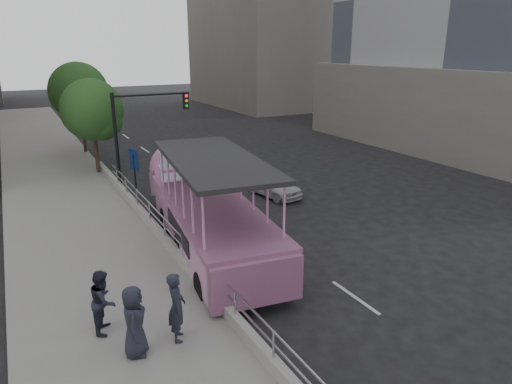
{
  "coord_description": "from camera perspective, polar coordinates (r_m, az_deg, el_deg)",
  "views": [
    {
      "loc": [
        -7.63,
        -11.48,
        7.42
      ],
      "look_at": [
        -0.02,
        2.57,
        2.3
      ],
      "focal_mm": 32.0,
      "sensor_mm": 36.0,
      "label": 1
    }
  ],
  "objects": [
    {
      "name": "pedestrian_near",
      "position": [
        11.89,
        -9.89,
        -13.96
      ],
      "size": [
        0.62,
        0.77,
        1.84
      ],
      "primitive_type": "imported",
      "rotation": [
        0.0,
        0.0,
        1.28
      ],
      "color": "#232533",
      "rests_on": "sidewalk"
    },
    {
      "name": "pedestrian_far",
      "position": [
        11.59,
        -14.97,
        -15.36
      ],
      "size": [
        0.84,
        1.03,
        1.81
      ],
      "primitive_type": "imported",
      "rotation": [
        0.0,
        0.0,
        1.22
      ],
      "color": "#232533",
      "rests_on": "sidewalk"
    },
    {
      "name": "car",
      "position": [
        23.59,
        2.07,
        0.99
      ],
      "size": [
        1.93,
        3.75,
        1.22
      ],
      "primitive_type": "imported",
      "rotation": [
        0.0,
        0.0,
        0.14
      ],
      "color": "silver",
      "rests_on": "ground"
    },
    {
      "name": "ground",
      "position": [
        15.66,
        4.62,
        -10.58
      ],
      "size": [
        160.0,
        160.0,
        0.0
      ],
      "primitive_type": "plane",
      "color": "black"
    },
    {
      "name": "pedestrian_mid",
      "position": [
        12.72,
        -18.53,
        -12.76
      ],
      "size": [
        0.9,
        1.01,
        1.71
      ],
      "primitive_type": "imported",
      "rotation": [
        0.0,
        0.0,
        1.2
      ],
      "color": "#232533",
      "rests_on": "sidewalk"
    },
    {
      "name": "sidewalk",
      "position": [
        22.76,
        -22.17,
        -2.22
      ],
      "size": [
        5.5,
        80.0,
        0.3
      ],
      "primitive_type": "cube",
      "color": "gray",
      "rests_on": "ground"
    },
    {
      "name": "duck_boat",
      "position": [
        17.86,
        -6.5,
        -2.05
      ],
      "size": [
        4.19,
        11.61,
        3.77
      ],
      "color": "black",
      "rests_on": "ground"
    },
    {
      "name": "street_tree_near",
      "position": [
        27.98,
        -19.58,
        9.38
      ],
      "size": [
        3.52,
        3.52,
        5.72
      ],
      "color": "#332417",
      "rests_on": "ground"
    },
    {
      "name": "street_tree_far",
      "position": [
        33.86,
        -21.07,
        11.35
      ],
      "size": [
        3.97,
        3.97,
        6.45
      ],
      "color": "#332417",
      "rests_on": "ground"
    },
    {
      "name": "kerb_wall",
      "position": [
        15.82,
        -9.03,
        -8.48
      ],
      "size": [
        0.24,
        30.0,
        0.36
      ],
      "primitive_type": "cube",
      "color": "#AAA9A4",
      "rests_on": "sidewalk"
    },
    {
      "name": "parking_sign",
      "position": [
        21.28,
        -14.89,
        2.14
      ],
      "size": [
        0.25,
        0.66,
        3.08
      ],
      "color": "black",
      "rests_on": "ground"
    },
    {
      "name": "guardrail",
      "position": [
        15.54,
        -9.15,
        -6.29
      ],
      "size": [
        0.07,
        22.0,
        0.71
      ],
      "color": "#B2B1B6",
      "rests_on": "kerb_wall"
    },
    {
      "name": "traffic_signal",
      "position": [
        25.01,
        -14.54,
        8.2
      ],
      "size": [
        4.2,
        0.32,
        5.2
      ],
      "color": "black",
      "rests_on": "ground"
    }
  ]
}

